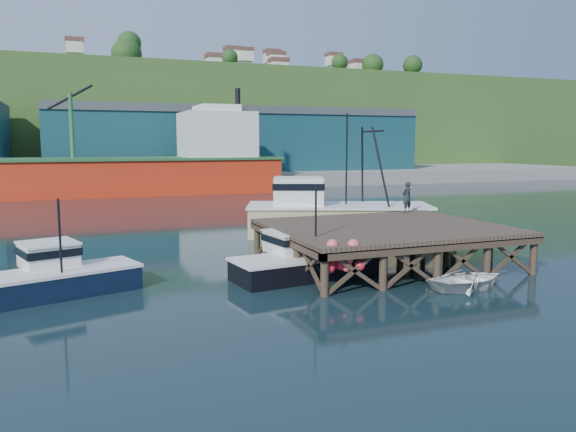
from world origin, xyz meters
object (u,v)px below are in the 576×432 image
dockworker (407,197)px  dinghy (468,280)px  trawler (335,211)px  boat_black (304,259)px  boat_navy (55,275)px

dockworker → dinghy: bearing=57.0°
trawler → boat_black: bearing=-101.2°
dinghy → trawler: bearing=-8.1°
dinghy → dockworker: dockworker is taller
boat_navy → dinghy: size_ratio=1.88×
dinghy → boat_black: bearing=45.6°
dockworker → boat_navy: bearing=-2.7°
boat_black → trawler: trawler is taller
dinghy → boat_navy: bearing=66.6°
trawler → dinghy: trawler is taller
trawler → dinghy: size_ratio=3.54×
boat_navy → dinghy: bearing=-35.4°
boat_navy → boat_black: bearing=-21.4°
boat_black → trawler: 12.52m
boat_black → dinghy: size_ratio=2.02×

